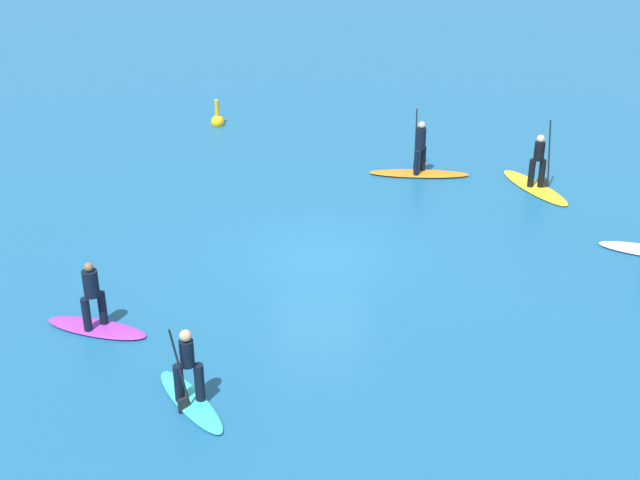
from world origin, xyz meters
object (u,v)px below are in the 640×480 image
Objects in this scene: surfer_on_teal_board at (189,386)px; surfer_on_yellow_board at (537,176)px; marker_buoy at (218,120)px; surfer_on_purple_board at (95,312)px; surfer_on_orange_board at (420,163)px.

surfer_on_yellow_board reaches higher than surfer_on_teal_board.
surfer_on_yellow_board is 11.47m from marker_buoy.
surfer_on_teal_board is 3.66m from surfer_on_purple_board.
surfer_on_purple_board is 2.44× the size of marker_buoy.
surfer_on_teal_board is 15.82m from marker_buoy.
surfer_on_teal_board is at bearing 149.73° from surfer_on_purple_board.
marker_buoy is (0.97, 13.12, -0.30)m from surfer_on_purple_board.
surfer_on_teal_board is 12.75m from surfer_on_orange_board.
surfer_on_teal_board reaches higher than surfer_on_purple_board.
marker_buoy is (-6.87, 4.12, -0.22)m from surfer_on_orange_board.
surfer_on_yellow_board reaches higher than marker_buoy.
surfer_on_orange_board is at bearing -30.94° from marker_buoy.
marker_buoy is at bearing 149.13° from surfer_on_teal_board.
surfer_on_orange_board reaches higher than surfer_on_teal_board.
surfer_on_yellow_board is at bearing 104.19° from surfer_on_teal_board.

